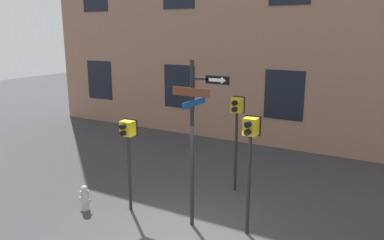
{
  "coord_description": "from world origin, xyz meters",
  "views": [
    {
      "loc": [
        3.98,
        -6.5,
        4.6
      ],
      "look_at": [
        -0.11,
        0.73,
        2.63
      ],
      "focal_mm": 35.0,
      "sensor_mm": 36.0,
      "label": 1
    }
  ],
  "objects_px": {
    "street_sign_pole": "(195,131)",
    "fire_hydrant": "(85,198)",
    "pedestrian_signal_left": "(128,140)",
    "pedestrian_signal_right": "(250,144)",
    "pedestrian_signal_across": "(237,119)"
  },
  "relations": [
    {
      "from": "pedestrian_signal_left",
      "to": "pedestrian_signal_across",
      "type": "xyz_separation_m",
      "value": [
        1.91,
        2.52,
        0.26
      ]
    },
    {
      "from": "pedestrian_signal_right",
      "to": "pedestrian_signal_across",
      "type": "distance_m",
      "value": 2.47
    },
    {
      "from": "pedestrian_signal_left",
      "to": "pedestrian_signal_right",
      "type": "bearing_deg",
      "value": 6.71
    },
    {
      "from": "street_sign_pole",
      "to": "pedestrian_signal_right",
      "type": "height_order",
      "value": "street_sign_pole"
    },
    {
      "from": "pedestrian_signal_left",
      "to": "pedestrian_signal_right",
      "type": "xyz_separation_m",
      "value": [
        3.13,
        0.37,
        0.25
      ]
    },
    {
      "from": "pedestrian_signal_right",
      "to": "pedestrian_signal_across",
      "type": "height_order",
      "value": "pedestrian_signal_across"
    },
    {
      "from": "pedestrian_signal_left",
      "to": "fire_hydrant",
      "type": "bearing_deg",
      "value": -150.66
    },
    {
      "from": "street_sign_pole",
      "to": "pedestrian_signal_across",
      "type": "bearing_deg",
      "value": 89.56
    },
    {
      "from": "pedestrian_signal_right",
      "to": "street_sign_pole",
      "type": "bearing_deg",
      "value": -167.7
    },
    {
      "from": "street_sign_pole",
      "to": "pedestrian_signal_right",
      "type": "bearing_deg",
      "value": 12.3
    },
    {
      "from": "street_sign_pole",
      "to": "fire_hydrant",
      "type": "bearing_deg",
      "value": -166.86
    },
    {
      "from": "pedestrian_signal_across",
      "to": "pedestrian_signal_left",
      "type": "bearing_deg",
      "value": -127.17
    },
    {
      "from": "street_sign_pole",
      "to": "pedestrian_signal_across",
      "type": "xyz_separation_m",
      "value": [
        0.02,
        2.42,
        -0.19
      ]
    },
    {
      "from": "pedestrian_signal_right",
      "to": "fire_hydrant",
      "type": "height_order",
      "value": "pedestrian_signal_right"
    },
    {
      "from": "fire_hydrant",
      "to": "pedestrian_signal_across",
      "type": "bearing_deg",
      "value": 46.43
    }
  ]
}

